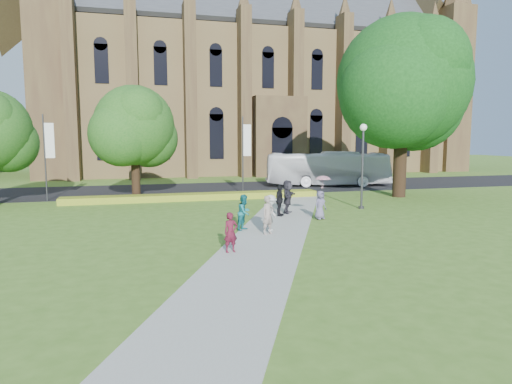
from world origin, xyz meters
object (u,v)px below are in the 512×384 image
object	(u,v)px
large_tree	(403,83)
pedestrian_0	(231,232)
streetlamp	(363,156)
tour_coach	(328,169)

from	to	relation	value
large_tree	pedestrian_0	size ratio (longest dim) A/B	8.56
streetlamp	pedestrian_0	world-z (taller)	streetlamp
pedestrian_0	streetlamp	bearing A→B (deg)	27.24
streetlamp	pedestrian_0	distance (m)	13.57
streetlamp	pedestrian_0	size ratio (longest dim) A/B	3.40
streetlamp	large_tree	xyz separation A→B (m)	(5.50, 4.50, 5.07)
tour_coach	pedestrian_0	distance (m)	25.58
tour_coach	pedestrian_0	bearing A→B (deg)	160.01
large_tree	tour_coach	world-z (taller)	large_tree
large_tree	pedestrian_0	distance (m)	21.79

